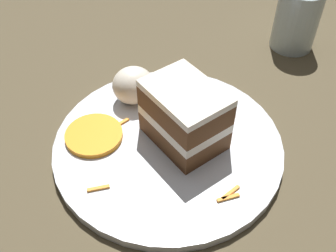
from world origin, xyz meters
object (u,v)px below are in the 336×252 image
object	(u,v)px
drinking_glass	(296,23)
plate	(168,145)
cake_slice	(185,115)
orange_garnish	(94,135)
cream_dollop	(133,85)

from	to	relation	value
drinking_glass	plate	bearing A→B (deg)	-147.00
plate	cake_slice	xyz separation A→B (m)	(0.02, 0.00, 0.05)
drinking_glass	cake_slice	bearing A→B (deg)	-144.93
orange_garnish	drinking_glass	world-z (taller)	drinking_glass
cream_dollop	orange_garnish	size ratio (longest dim) A/B	0.78
cake_slice	cream_dollop	distance (m)	0.10
cake_slice	cream_dollop	xyz separation A→B (m)	(-0.05, 0.09, -0.01)
cake_slice	drinking_glass	distance (m)	0.30
plate	cream_dollop	world-z (taller)	cream_dollop
cream_dollop	drinking_glass	distance (m)	0.30
orange_garnish	drinking_glass	xyz separation A→B (m)	(0.35, 0.14, 0.03)
orange_garnish	plate	bearing A→B (deg)	-19.93
cake_slice	drinking_glass	xyz separation A→B (m)	(0.24, 0.17, -0.01)
cream_dollop	cake_slice	bearing A→B (deg)	-62.51
plate	cream_dollop	size ratio (longest dim) A/B	5.06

